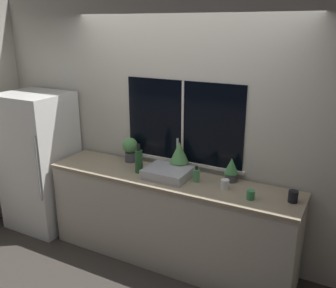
{
  "coord_description": "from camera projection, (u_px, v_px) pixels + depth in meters",
  "views": [
    {
      "loc": [
        1.61,
        -2.77,
        2.4
      ],
      "look_at": [
        -0.01,
        0.28,
        1.29
      ],
      "focal_mm": 40.0,
      "sensor_mm": 36.0,
      "label": 1
    }
  ],
  "objects": [
    {
      "name": "potted_plant_left",
      "position": [
        130.0,
        148.0,
        4.12
      ],
      "size": [
        0.17,
        0.17,
        0.27
      ],
      "color": "#4C4C51",
      "rests_on": "counter"
    },
    {
      "name": "potted_plant_center",
      "position": [
        179.0,
        154.0,
        3.84
      ],
      "size": [
        0.2,
        0.2,
        0.32
      ],
      "color": "#4C4C51",
      "rests_on": "counter"
    },
    {
      "name": "soap_bottle",
      "position": [
        196.0,
        175.0,
        3.61
      ],
      "size": [
        0.06,
        0.06,
        0.16
      ],
      "color": "#519E5B",
      "rests_on": "counter"
    },
    {
      "name": "mug_green",
      "position": [
        251.0,
        195.0,
        3.25
      ],
      "size": [
        0.07,
        0.07,
        0.08
      ],
      "color": "#38844C",
      "rests_on": "counter"
    },
    {
      "name": "sink",
      "position": [
        168.0,
        172.0,
        3.73
      ],
      "size": [
        0.44,
        0.42,
        0.34
      ],
      "color": "#ADADB2",
      "rests_on": "counter"
    },
    {
      "name": "bottle_tall",
      "position": [
        139.0,
        161.0,
        3.82
      ],
      "size": [
        0.08,
        0.08,
        0.31
      ],
      "color": "#235128",
      "rests_on": "counter"
    },
    {
      "name": "wall_back",
      "position": [
        184.0,
        130.0,
        3.89
      ],
      "size": [
        8.0,
        0.09,
        2.7
      ],
      "color": "beige",
      "rests_on": "ground_plane"
    },
    {
      "name": "counter",
      "position": [
        169.0,
        219.0,
        3.87
      ],
      "size": [
        2.62,
        0.57,
        0.94
      ],
      "color": "beige",
      "rests_on": "ground_plane"
    },
    {
      "name": "wall_left",
      "position": [
        68.0,
        96.0,
        5.7
      ],
      "size": [
        0.06,
        7.0,
        2.7
      ],
      "color": "beige",
      "rests_on": "ground_plane"
    },
    {
      "name": "ground_plane",
      "position": [
        156.0,
        273.0,
        3.78
      ],
      "size": [
        14.0,
        14.0,
        0.0
      ],
      "primitive_type": "plane",
      "color": "#38332D"
    },
    {
      "name": "mug_white",
      "position": [
        225.0,
        184.0,
        3.46
      ],
      "size": [
        0.08,
        0.08,
        0.09
      ],
      "color": "white",
      "rests_on": "counter"
    },
    {
      "name": "refrigerator",
      "position": [
        40.0,
        161.0,
        4.49
      ],
      "size": [
        0.75,
        0.69,
        1.65
      ],
      "color": "silver",
      "rests_on": "ground_plane"
    },
    {
      "name": "potted_plant_right",
      "position": [
        231.0,
        169.0,
        3.61
      ],
      "size": [
        0.14,
        0.14,
        0.24
      ],
      "color": "#4C4C51",
      "rests_on": "counter"
    },
    {
      "name": "mug_black",
      "position": [
        293.0,
        196.0,
        3.2
      ],
      "size": [
        0.08,
        0.08,
        0.1
      ],
      "color": "black",
      "rests_on": "counter"
    }
  ]
}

